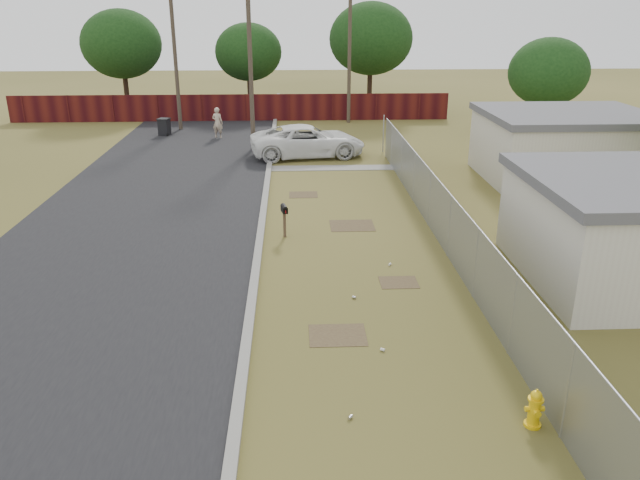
{
  "coord_description": "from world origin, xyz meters",
  "views": [
    {
      "loc": [
        -1.83,
        -18.39,
        7.61
      ],
      "look_at": [
        -1.07,
        -1.3,
        1.1
      ],
      "focal_mm": 35.0,
      "sensor_mm": 36.0,
      "label": 1
    }
  ],
  "objects_px": {
    "pickup_truck": "(308,141)",
    "trash_bin": "(164,127)",
    "fire_hydrant": "(535,409)",
    "pedestrian": "(218,123)",
    "mailbox": "(284,212)"
  },
  "relations": [
    {
      "from": "fire_hydrant",
      "to": "pedestrian",
      "type": "height_order",
      "value": "pedestrian"
    },
    {
      "from": "mailbox",
      "to": "trash_bin",
      "type": "bearing_deg",
      "value": 112.45
    },
    {
      "from": "pickup_truck",
      "to": "pedestrian",
      "type": "height_order",
      "value": "pedestrian"
    },
    {
      "from": "mailbox",
      "to": "pickup_truck",
      "type": "bearing_deg",
      "value": 84.68
    },
    {
      "from": "fire_hydrant",
      "to": "pickup_truck",
      "type": "bearing_deg",
      "value": 99.3
    },
    {
      "from": "pickup_truck",
      "to": "trash_bin",
      "type": "distance_m",
      "value": 10.58
    },
    {
      "from": "mailbox",
      "to": "trash_bin",
      "type": "distance_m",
      "value": 19.71
    },
    {
      "from": "fire_hydrant",
      "to": "mailbox",
      "type": "distance_m",
      "value": 11.66
    },
    {
      "from": "mailbox",
      "to": "fire_hydrant",
      "type": "bearing_deg",
      "value": -65.42
    },
    {
      "from": "mailbox",
      "to": "trash_bin",
      "type": "xyz_separation_m",
      "value": [
        -7.53,
        18.21,
        -0.39
      ]
    },
    {
      "from": "fire_hydrant",
      "to": "pickup_truck",
      "type": "relative_size",
      "value": 0.14
    },
    {
      "from": "mailbox",
      "to": "pedestrian",
      "type": "height_order",
      "value": "pedestrian"
    },
    {
      "from": "mailbox",
      "to": "pedestrian",
      "type": "bearing_deg",
      "value": 103.52
    },
    {
      "from": "mailbox",
      "to": "pickup_truck",
      "type": "height_order",
      "value": "pickup_truck"
    },
    {
      "from": "trash_bin",
      "to": "fire_hydrant",
      "type": "bearing_deg",
      "value": -66.76
    }
  ]
}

